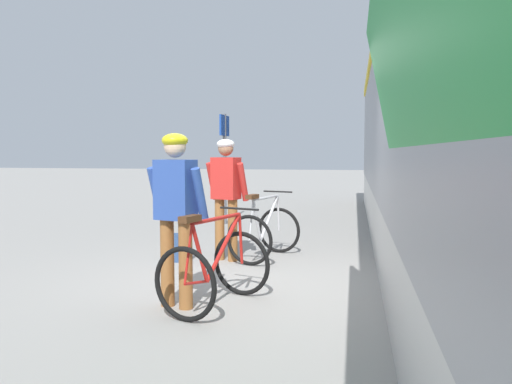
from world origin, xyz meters
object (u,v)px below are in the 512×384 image
bicycle_near_red (215,268)px  bicycle_far_silver (265,232)px  cyclist_near_in_blue (176,204)px  backpack_on_platform (179,248)px  platform_sign_post (225,150)px  cyclist_far_in_red (226,188)px

bicycle_near_red → bicycle_far_silver: (0.08, 2.43, 0.00)m
cyclist_near_in_blue → bicycle_near_red: cyclist_near_in_blue is taller
cyclist_near_in_blue → backpack_on_platform: 2.35m
bicycle_far_silver → platform_sign_post: platform_sign_post is taller
cyclist_near_in_blue → bicycle_far_silver: bearing=79.3°
cyclist_near_in_blue → cyclist_far_in_red: same height
cyclist_near_in_blue → bicycle_far_silver: cyclist_near_in_blue is taller
backpack_on_platform → platform_sign_post: platform_sign_post is taller
backpack_on_platform → bicycle_near_red: bearing=-57.4°
cyclist_far_in_red → cyclist_near_in_blue: bearing=-88.4°
bicycle_near_red → bicycle_far_silver: size_ratio=1.02×
cyclist_far_in_red → platform_sign_post: size_ratio=0.73×
cyclist_far_in_red → platform_sign_post: (-0.96, 3.66, 0.57)m
bicycle_near_red → platform_sign_post: bearing=103.5°
bicycle_far_silver → backpack_on_platform: bearing=-160.1°
cyclist_near_in_blue → platform_sign_post: bearing=99.8°
cyclist_near_in_blue → platform_sign_post: platform_sign_post is taller
backpack_on_platform → cyclist_far_in_red: bearing=22.8°
cyclist_near_in_blue → bicycle_near_red: (0.39, 0.06, -0.65)m
platform_sign_post → cyclist_far_in_red: bearing=-75.3°
cyclist_far_in_red → platform_sign_post: platform_sign_post is taller
platform_sign_post → cyclist_near_in_blue: bearing=-80.2°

